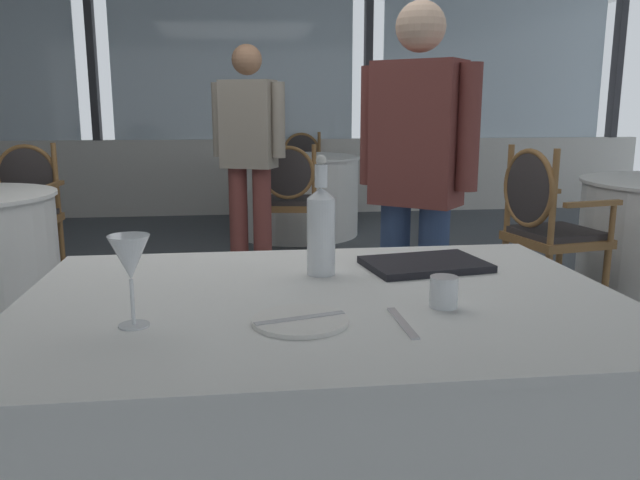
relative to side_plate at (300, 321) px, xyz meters
name	(u,v)px	position (x,y,z in m)	size (l,w,h in m)	color
ground_plane	(237,355)	(-0.16, 1.70, -0.76)	(14.90, 14.90, 0.00)	#4C5156
window_wall_far	(235,116)	(-0.16, 6.00, 0.36)	(9.64, 0.14, 2.79)	silver
foreground_table	(324,437)	(0.07, 0.19, -0.38)	(1.45, 1.03, 0.75)	white
side_plate	(300,321)	(0.00, 0.00, 0.00)	(0.21, 0.21, 0.01)	white
butter_knife	(300,318)	(0.00, 0.00, 0.01)	(0.20, 0.02, 0.00)	silver
dinner_fork	(402,323)	(0.21, -0.03, 0.00)	(0.19, 0.02, 0.00)	silver
water_bottle	(321,228)	(0.09, 0.39, 0.12)	(0.08, 0.08, 0.33)	white
wine_glass	(130,260)	(-0.35, 0.02, 0.14)	(0.09, 0.09, 0.19)	white
water_tumbler	(444,292)	(0.33, 0.07, 0.03)	(0.06, 0.06, 0.07)	white
menu_book	(425,264)	(0.40, 0.43, 0.01)	(0.33, 0.22, 0.02)	black
dining_chair_0_1	(22,202)	(-1.60, 3.22, -0.19)	(0.56, 0.49, 0.96)	olive
background_table_1	(296,195)	(0.41, 4.72, -0.38)	(1.22, 1.22, 0.75)	white
dining_chair_1_0	(289,193)	(0.26, 3.70, -0.22)	(0.58, 0.53, 0.92)	olive
dining_chair_1_1	(301,167)	(0.55, 5.74, -0.20)	(0.58, 0.53, 0.93)	olive
dining_chair_2_0	(544,218)	(1.61, 2.12, -0.18)	(0.54, 0.60, 0.99)	olive
diner_person_0	(416,175)	(0.62, 1.33, 0.16)	(0.43, 0.38, 1.62)	#334770
diner_person_1	(249,149)	(-0.06, 3.15, 0.16)	(0.49, 0.33, 1.62)	brown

